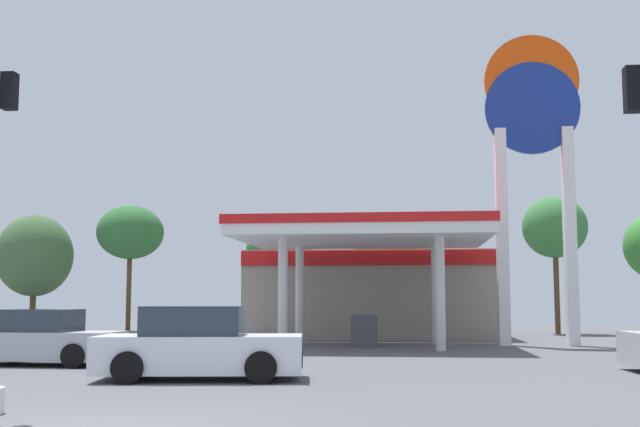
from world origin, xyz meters
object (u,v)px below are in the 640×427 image
Objects in this scene: tree_0 at (35,256)px; tree_4 at (555,228)px; tree_3 at (391,253)px; tree_2 at (279,251)px; car_1 at (199,346)px; tree_1 at (130,233)px; car_2 at (42,340)px; station_pole_sign at (533,150)px.

tree_0 is 26.96m from tree_4.
tree_4 is at bearing -2.18° from tree_0.
tree_4 is (7.94, -1.78, 1.07)m from tree_3.
tree_4 is at bearing -10.10° from tree_2.
tree_1 reaches higher than car_1.
tree_2 is at bearing 84.07° from car_2.
tree_2 is 0.91× the size of tree_4.
station_pole_sign is 2.89× the size of car_2.
tree_3 reaches higher than car_2.
car_2 is (-4.89, 3.13, -0.05)m from car_1.
car_1 is 1.11× the size of car_2.
tree_1 is at bearing 177.41° from tree_4.
tree_1 is at bearing -0.52° from tree_0.
tree_2 is 14.20m from tree_4.
tree_0 reaches higher than car_1.
station_pole_sign is 27.00m from tree_0.
car_1 is at bearing -57.32° from tree_0.
car_1 is 0.73× the size of tree_2.
station_pole_sign reaches higher than tree_0.
tree_4 reaches higher than car_2.
tree_1 is (5.27, -0.05, 1.18)m from tree_0.
tree_1 is (-19.17, 11.00, -1.95)m from station_pole_sign.
tree_1 is at bearing -176.66° from tree_3.
tree_1 is 0.99× the size of tree_4.
tree_1 reaches higher than car_2.
car_1 is 28.92m from tree_0.
tree_2 reaches higher than car_1.
tree_4 reaches higher than tree_1.
station_pole_sign is 1.73× the size of tree_1.
tree_1 is (-5.36, 21.01, 4.51)m from car_2.
tree_0 is 13.05m from tree_2.
tree_3 is (13.70, 0.80, -1.11)m from tree_1.
station_pole_sign reaches higher than car_2.
tree_1 is 21.67m from tree_4.
car_1 is 5.80m from car_2.
car_1 is 25.39m from tree_3.
tree_3 is (-5.46, 11.80, -3.06)m from station_pole_sign.
car_1 reaches higher than car_2.
car_2 is 0.64× the size of tree_0.
tree_1 reaches higher than tree_0.
tree_4 is (13.95, -2.48, 0.91)m from tree_2.
tree_0 is 1.02× the size of tree_2.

